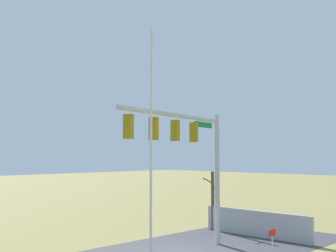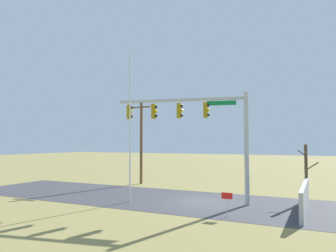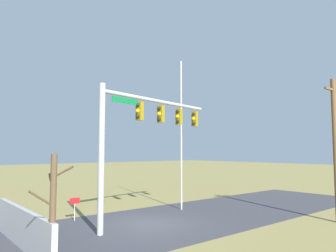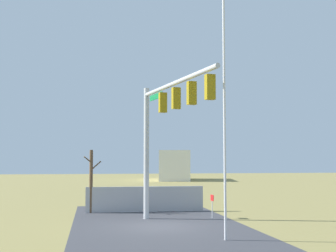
{
  "view_description": "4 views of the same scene",
  "coord_description": "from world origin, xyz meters",
  "px_view_note": "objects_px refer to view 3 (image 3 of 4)",
  "views": [
    {
      "loc": [
        -15.24,
        -14.01,
        4.71
      ],
      "look_at": [
        -2.01,
        -0.9,
        5.95
      ],
      "focal_mm": 45.89,
      "sensor_mm": 36.0,
      "label": 1
    },
    {
      "loc": [
        6.95,
        -18.96,
        3.76
      ],
      "look_at": [
        -1.92,
        -0.69,
        4.83
      ],
      "focal_mm": 33.66,
      "sensor_mm": 36.0,
      "label": 2
    },
    {
      "loc": [
        9.72,
        13.28,
        3.73
      ],
      "look_at": [
        -2.15,
        -1.06,
        5.21
      ],
      "focal_mm": 33.76,
      "sensor_mm": 36.0,
      "label": 3
    },
    {
      "loc": [
        -21.36,
        3.14,
        3.08
      ],
      "look_at": [
        -1.61,
        -0.12,
        4.53
      ],
      "focal_mm": 49.69,
      "sensor_mm": 36.0,
      "label": 4
    }
  ],
  "objects_px": {
    "signal_mast": "(143,126)",
    "flagpole": "(181,134)",
    "utility_pole": "(335,146)",
    "open_sign": "(75,204)",
    "bare_tree": "(53,210)"
  },
  "relations": [
    {
      "from": "utility_pole",
      "to": "bare_tree",
      "type": "bearing_deg",
      "value": -11.54
    },
    {
      "from": "utility_pole",
      "to": "open_sign",
      "type": "bearing_deg",
      "value": -41.09
    },
    {
      "from": "utility_pole",
      "to": "open_sign",
      "type": "height_order",
      "value": "utility_pole"
    },
    {
      "from": "utility_pole",
      "to": "bare_tree",
      "type": "height_order",
      "value": "utility_pole"
    },
    {
      "from": "signal_mast",
      "to": "bare_tree",
      "type": "bearing_deg",
      "value": 30.18
    },
    {
      "from": "signal_mast",
      "to": "utility_pole",
      "type": "height_order",
      "value": "utility_pole"
    },
    {
      "from": "flagpole",
      "to": "signal_mast",
      "type": "bearing_deg",
      "value": 21.82
    },
    {
      "from": "flagpole",
      "to": "open_sign",
      "type": "height_order",
      "value": "flagpole"
    },
    {
      "from": "bare_tree",
      "to": "open_sign",
      "type": "xyz_separation_m",
      "value": [
        -3.46,
        -6.32,
        -0.97
      ]
    },
    {
      "from": "flagpole",
      "to": "bare_tree",
      "type": "distance_m",
      "value": 11.67
    },
    {
      "from": "bare_tree",
      "to": "open_sign",
      "type": "relative_size",
      "value": 2.98
    },
    {
      "from": "open_sign",
      "to": "bare_tree",
      "type": "bearing_deg",
      "value": 61.28
    },
    {
      "from": "signal_mast",
      "to": "bare_tree",
      "type": "relative_size",
      "value": 2.27
    },
    {
      "from": "bare_tree",
      "to": "open_sign",
      "type": "distance_m",
      "value": 7.27
    },
    {
      "from": "signal_mast",
      "to": "flagpole",
      "type": "bearing_deg",
      "value": -158.18
    }
  ]
}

